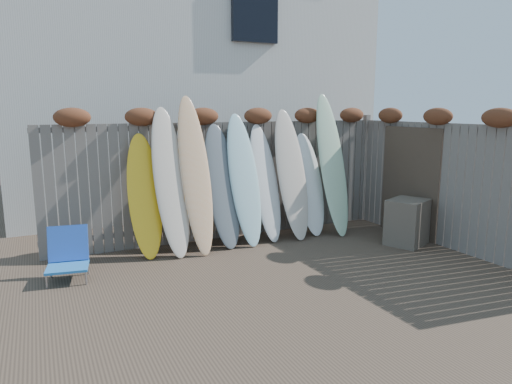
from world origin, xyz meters
name	(u,v)px	position (x,y,z in m)	size (l,w,h in m)	color
ground	(296,283)	(0.00, 0.00, 0.00)	(80.00, 80.00, 0.00)	#493A2D
back_fence	(229,170)	(0.06, 2.39, 1.18)	(6.05, 0.28, 2.24)	slate
right_fence	(452,178)	(2.99, 0.25, 1.14)	(0.28, 4.40, 2.24)	slate
house	(181,68)	(0.50, 6.50, 3.20)	(8.50, 5.50, 6.33)	silver
beach_chair	(68,255)	(-2.64, 1.47, 0.32)	(0.59, 0.62, 0.68)	blue
wooden_crate	(407,222)	(2.54, 0.69, 0.38)	(0.65, 0.54, 0.75)	#463A35
lattice_panel	(410,182)	(2.96, 1.12, 0.95)	(0.05, 1.27, 1.91)	brown
surfboard_0	(145,196)	(-1.48, 2.00, 0.93)	(0.50, 0.07, 1.94)	yellow
surfboard_1	(171,181)	(-1.10, 1.93, 1.13)	(0.51, 0.07, 2.35)	beige
surfboard_2	(195,174)	(-0.70, 1.91, 1.22)	(0.47, 0.07, 2.54)	#F3CE72
surfboard_3	(222,186)	(-0.23, 1.97, 0.99)	(0.55, 0.07, 2.07)	slate
surfboard_4	(244,179)	(0.15, 1.95, 1.08)	(0.51, 0.07, 2.24)	#A9DCE7
surfboard_5	(265,182)	(0.56, 2.00, 0.99)	(0.48, 0.07, 2.05)	white
surfboard_6	(292,174)	(1.04, 1.95, 1.11)	(0.54, 0.07, 2.31)	beige
surfboard_7	(309,184)	(1.43, 1.99, 0.90)	(0.54, 0.07, 1.87)	white
surfboard_8	(332,164)	(1.84, 1.88, 1.25)	(0.49, 0.07, 2.60)	#B3DAB3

